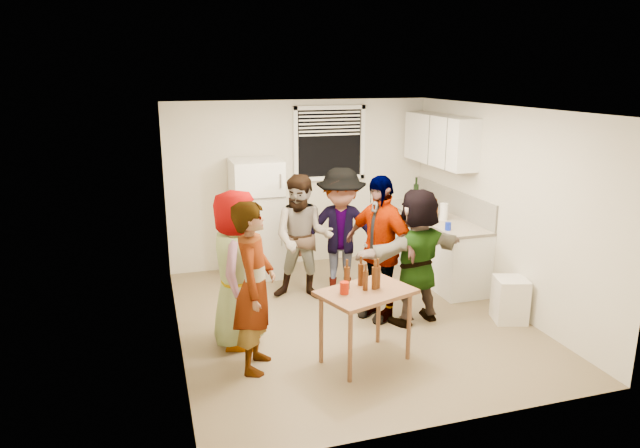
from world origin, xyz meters
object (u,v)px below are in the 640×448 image
object	(u,v)px
red_cup	(344,294)
guest_black	(377,316)
kettle	(433,216)
blue_cup	(448,230)
trash_bin	(510,301)
serving_table	(365,360)
guest_grey	(239,343)
beer_bottle_table	(365,290)
guest_stripe	(257,367)
guest_back_left	(303,297)
wine_bottle	(415,204)
beer_bottle_counter	(436,219)
guest_back_right	(340,293)
refrigerator	(257,218)
guest_orange	(414,321)

from	to	relation	value
red_cup	guest_black	bearing A→B (deg)	51.85
kettle	blue_cup	world-z (taller)	kettle
trash_bin	serving_table	world-z (taller)	trash_bin
kettle	guest_grey	bearing A→B (deg)	-134.25
beer_bottle_table	guest_black	bearing A→B (deg)	60.31
guest_grey	guest_stripe	distance (m)	0.59
guest_stripe	guest_back_left	xyz separation A→B (m)	(0.94, 1.63, 0.00)
kettle	red_cup	bearing A→B (deg)	-112.48
wine_bottle	kettle	bearing A→B (deg)	-97.36
beer_bottle_counter	guest_grey	xyz separation A→B (m)	(-2.98, -1.16, -0.90)
guest_back_right	refrigerator	bearing A→B (deg)	147.82
trash_bin	guest_stripe	bearing A→B (deg)	-176.01
beer_bottle_counter	red_cup	bearing A→B (deg)	-136.22
beer_bottle_table	guest_back_left	size ratio (longest dim) A/B	0.12
trash_bin	beer_bottle_table	distance (m)	2.12
wine_bottle	guest_grey	xyz separation A→B (m)	(-3.13, -2.10, -0.90)
kettle	guest_black	size ratio (longest dim) A/B	0.14
blue_cup	beer_bottle_table	distance (m)	2.16
kettle	trash_bin	xyz separation A→B (m)	(0.16, -1.69, -0.65)
guest_back_left	guest_black	size ratio (longest dim) A/B	0.94
red_cup	beer_bottle_counter	bearing A→B (deg)	43.78
kettle	guest_stripe	bearing A→B (deg)	-124.95
beer_bottle_counter	guest_grey	world-z (taller)	beer_bottle_counter
refrigerator	guest_back_right	world-z (taller)	refrigerator
refrigerator	blue_cup	world-z (taller)	refrigerator
red_cup	guest_stripe	bearing A→B (deg)	166.18
wine_bottle	serving_table	size ratio (longest dim) A/B	0.34
beer_bottle_counter	guest_orange	world-z (taller)	beer_bottle_counter
guest_black	guest_orange	distance (m)	0.45
blue_cup	beer_bottle_table	bearing A→B (deg)	-141.16
blue_cup	guest_back_right	distance (m)	1.66
guest_grey	beer_bottle_counter	bearing A→B (deg)	-50.40
guest_black	wine_bottle	bearing A→B (deg)	117.31
blue_cup	trash_bin	xyz separation A→B (m)	(0.34, -0.95, -0.65)
guest_black	refrigerator	bearing A→B (deg)	-176.18
kettle	guest_grey	xyz separation A→B (m)	(-3.03, -1.32, -0.90)
trash_bin	guest_orange	distance (m)	1.16
blue_cup	guest_stripe	distance (m)	3.14
guest_grey	refrigerator	bearing A→B (deg)	1.69
kettle	guest_orange	distance (m)	1.88
refrigerator	beer_bottle_counter	distance (m)	2.54
serving_table	guest_black	xyz separation A→B (m)	(0.55, 0.99, 0.00)
refrigerator	red_cup	bearing A→B (deg)	-83.90
beer_bottle_table	beer_bottle_counter	bearing A→B (deg)	46.81
beer_bottle_table	guest_stripe	size ratio (longest dim) A/B	0.12
beer_bottle_counter	guest_stripe	size ratio (longest dim) A/B	0.12
refrigerator	guest_back_right	size ratio (longest dim) A/B	0.99
serving_table	guest_back_right	xyz separation A→B (m)	(0.36, 1.82, 0.00)
blue_cup	guest_back_right	bearing A→B (deg)	161.10
refrigerator	serving_table	xyz separation A→B (m)	(0.55, -2.89, -0.85)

